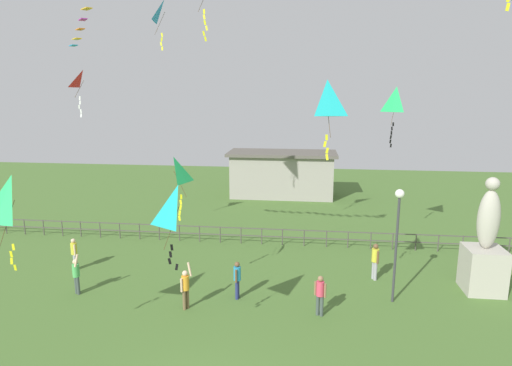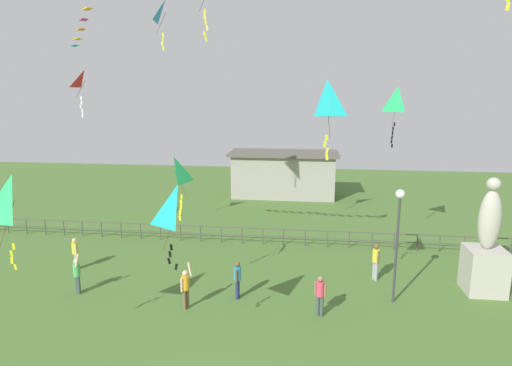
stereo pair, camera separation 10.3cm
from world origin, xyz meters
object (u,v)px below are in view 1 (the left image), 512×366
(person_5, at_px, (185,286))
(kite_6, at_px, (396,102))
(person_2, at_px, (76,274))
(person_0, at_px, (237,277))
(kite_7, at_px, (14,203))
(kite_4, at_px, (84,82))
(person_4, at_px, (74,252))
(statue_monument, at_px, (485,255))
(kite_5, at_px, (179,209))
(person_1, at_px, (320,293))
(kite_1, at_px, (327,103))
(kite_2, at_px, (174,173))
(lamppost, at_px, (398,222))
(kite_8, at_px, (165,13))
(person_3, at_px, (375,259))

(person_5, height_order, kite_6, kite_6)
(person_2, distance_m, kite_6, 17.26)
(person_0, distance_m, kite_7, 8.76)
(kite_4, bearing_deg, person_4, -82.87)
(statue_monument, relative_size, kite_5, 1.94)
(person_1, relative_size, kite_6, 0.53)
(kite_1, relative_size, kite_2, 1.01)
(person_2, relative_size, kite_7, 0.65)
(person_4, bearing_deg, person_0, -13.63)
(lamppost, bearing_deg, person_5, -168.90)
(kite_1, relative_size, kite_8, 1.07)
(person_3, xyz_separation_m, person_5, (-7.83, -3.74, -0.04))
(statue_monument, xyz_separation_m, kite_7, (-16.44, -6.68, 3.48))
(kite_4, bearing_deg, person_5, -41.32)
(kite_1, bearing_deg, kite_6, 65.35)
(kite_6, bearing_deg, lamppost, -97.39)
(person_1, height_order, kite_4, kite_4)
(person_3, bearing_deg, person_5, -154.44)
(person_2, relative_size, kite_8, 0.76)
(person_4, bearing_deg, kite_2, -19.96)
(kite_5, bearing_deg, person_4, 139.99)
(kite_1, bearing_deg, kite_4, 151.73)
(statue_monument, distance_m, kite_5, 13.37)
(person_4, relative_size, kite_8, 0.66)
(person_0, relative_size, kite_2, 0.64)
(kite_1, height_order, kite_8, kite_8)
(kite_4, bearing_deg, kite_1, -28.27)
(lamppost, bearing_deg, person_4, 174.07)
(statue_monument, bearing_deg, person_2, -172.10)
(person_3, distance_m, kite_2, 9.84)
(lamppost, xyz_separation_m, kite_8, (-10.91, 5.18, 8.93))
(kite_4, bearing_deg, person_1, -25.93)
(person_4, distance_m, kite_4, 8.56)
(kite_5, bearing_deg, person_0, 74.35)
(kite_6, bearing_deg, kite_2, -144.91)
(lamppost, bearing_deg, person_1, -153.43)
(person_4, relative_size, person_5, 0.83)
(lamppost, relative_size, kite_8, 1.98)
(statue_monument, bearing_deg, kite_2, -170.87)
(person_5, relative_size, kite_8, 0.79)
(kite_1, bearing_deg, statue_monument, 27.19)
(kite_1, xyz_separation_m, kite_7, (-9.43, -3.08, -2.95))
(kite_8, bearing_deg, person_4, -136.19)
(person_5, xyz_separation_m, kite_6, (9.07, 7.83, 7.02))
(kite_1, distance_m, kite_4, 13.70)
(person_0, height_order, kite_8, kite_8)
(person_3, bearing_deg, person_0, -156.31)
(person_2, bearing_deg, person_0, 3.54)
(person_5, bearing_deg, kite_8, 111.23)
(lamppost, xyz_separation_m, person_2, (-13.24, -0.91, -2.50))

